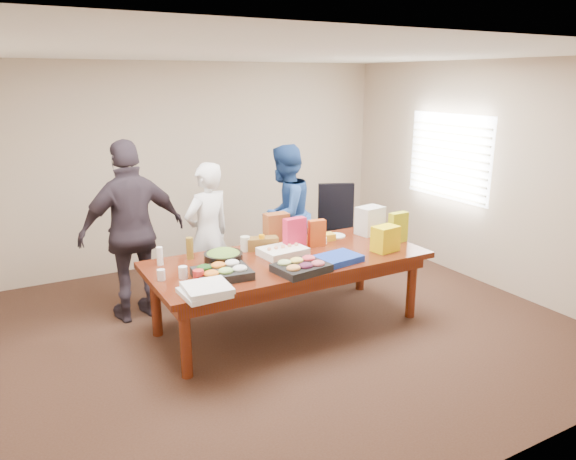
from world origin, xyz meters
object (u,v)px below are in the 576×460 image
person_right (285,215)px  sheet_cake (283,251)px  office_chair (344,232)px  person_center (208,235)px  conference_table (288,292)px  salad_bowl (223,259)px

person_right → sheet_cake: person_right is taller
office_chair → person_center: (-1.90, -0.09, 0.25)m
person_right → sheet_cake: (-0.62, -1.09, -0.07)m
conference_table → salad_bowl: size_ratio=7.52×
person_center → sheet_cake: size_ratio=3.62×
person_center → salad_bowl: bearing=61.1°
office_chair → sheet_cake: (-1.42, -0.95, 0.23)m
conference_table → office_chair: size_ratio=2.52×
office_chair → salad_bowl: (-2.06, -0.93, 0.25)m
conference_table → person_right: bearing=62.9°
person_center → salad_bowl: (-0.17, -0.84, 0.00)m
office_chair → sheet_cake: office_chair is taller
conference_table → sheet_cake: 0.42m
person_center → person_right: (1.09, 0.23, 0.05)m
conference_table → person_center: size_ratio=1.73×
person_right → salad_bowl: (-1.26, -1.07, -0.05)m
conference_table → sheet_cake: sheet_cake is taller
conference_table → sheet_cake: (-0.02, 0.08, 0.41)m
person_center → office_chair: bearing=164.9°
salad_bowl → conference_table: bearing=-8.4°
person_center → conference_table: bearing=100.1°
sheet_cake → salad_bowl: 0.64m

